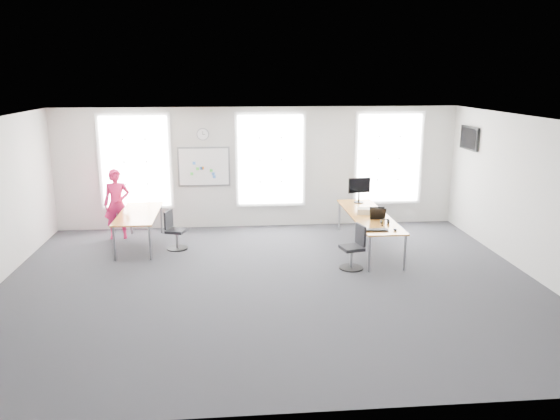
{
  "coord_description": "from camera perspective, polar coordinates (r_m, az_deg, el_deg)",
  "views": [
    {
      "loc": [
        -0.69,
        -9.45,
        3.77
      ],
      "look_at": [
        0.28,
        1.2,
        1.1
      ],
      "focal_mm": 35.0,
      "sensor_mm": 36.0,
      "label": 1
    }
  ],
  "objects": [
    {
      "name": "whiteboard",
      "position": [
        13.62,
        -7.96,
        4.5
      ],
      "size": [
        1.2,
        0.03,
        0.9
      ],
      "primitive_type": "cube",
      "color": "white",
      "rests_on": "wall_back"
    },
    {
      "name": "mouse",
      "position": [
        11.04,
        11.94,
        -2.02
      ],
      "size": [
        0.08,
        0.12,
        0.04
      ],
      "primitive_type": "ellipsoid",
      "rotation": [
        0.0,
        0.0,
        0.08
      ],
      "color": "black",
      "rests_on": "desk_right"
    },
    {
      "name": "floor",
      "position": [
        10.2,
        -0.98,
        -7.68
      ],
      "size": [
        10.0,
        10.0,
        0.0
      ],
      "primitive_type": "plane",
      "color": "#242428",
      "rests_on": "ground"
    },
    {
      "name": "paper_stack",
      "position": [
        12.25,
        8.91,
        -0.11
      ],
      "size": [
        0.4,
        0.34,
        0.12
      ],
      "primitive_type": "cube",
      "rotation": [
        0.0,
        0.0,
        -0.23
      ],
      "color": "beige",
      "rests_on": "desk_right"
    },
    {
      "name": "keyboard",
      "position": [
        10.97,
        10.07,
        -2.09
      ],
      "size": [
        0.47,
        0.21,
        0.02
      ],
      "primitive_type": "cube",
      "rotation": [
        0.0,
        0.0,
        -0.12
      ],
      "color": "black",
      "rests_on": "desk_right"
    },
    {
      "name": "desk_right",
      "position": [
        12.18,
        9.27,
        -0.73
      ],
      "size": [
        0.83,
        3.11,
        0.76
      ],
      "color": "gold",
      "rests_on": "ground"
    },
    {
      "name": "monitor",
      "position": [
        13.21,
        8.29,
        2.31
      ],
      "size": [
        0.55,
        0.22,
        0.61
      ],
      "rotation": [
        0.0,
        0.0,
        0.17
      ],
      "color": "black",
      "rests_on": "desk_right"
    },
    {
      "name": "window_left",
      "position": [
        13.77,
        -14.87,
        4.9
      ],
      "size": [
        1.6,
        0.06,
        2.2
      ],
      "primitive_type": "cube",
      "color": "white",
      "rests_on": "wall_back"
    },
    {
      "name": "tv",
      "position": [
        13.75,
        19.18,
        7.11
      ],
      "size": [
        0.06,
        0.9,
        0.55
      ],
      "primitive_type": "cube",
      "color": "black",
      "rests_on": "wall_right"
    },
    {
      "name": "ceiling",
      "position": [
        9.51,
        -1.05,
        9.37
      ],
      "size": [
        10.0,
        10.0,
        0.0
      ],
      "primitive_type": "plane",
      "rotation": [
        3.14,
        0.0,
        0.0
      ],
      "color": "white",
      "rests_on": "ground"
    },
    {
      "name": "chair_left",
      "position": [
        12.26,
        -10.97,
        -2.3
      ],
      "size": [
        0.5,
        0.5,
        0.87
      ],
      "rotation": [
        0.0,
        0.0,
        1.23
      ],
      "color": "black",
      "rests_on": "ground"
    },
    {
      "name": "wall_back",
      "position": [
        13.66,
        -2.26,
        4.44
      ],
      "size": [
        10.0,
        0.0,
        10.0
      ],
      "primitive_type": "plane",
      "rotation": [
        1.57,
        0.0,
        0.0
      ],
      "color": "silver",
      "rests_on": "ground"
    },
    {
      "name": "wall_right",
      "position": [
        11.27,
        25.26,
        1.03
      ],
      "size": [
        0.0,
        10.0,
        10.0
      ],
      "primitive_type": "plane",
      "rotation": [
        1.57,
        0.0,
        -1.57
      ],
      "color": "silver",
      "rests_on": "ground"
    },
    {
      "name": "desk_left",
      "position": [
        12.55,
        -14.53,
        -0.57
      ],
      "size": [
        0.84,
        2.11,
        0.77
      ],
      "color": "gold",
      "rests_on": "ground"
    },
    {
      "name": "person",
      "position": [
        13.28,
        -16.67,
        0.6
      ],
      "size": [
        0.64,
        0.46,
        1.65
      ],
      "primitive_type": "imported",
      "rotation": [
        0.0,
        0.0,
        0.12
      ],
      "color": "#CA174D",
      "rests_on": "ground"
    },
    {
      "name": "chair_right",
      "position": [
        10.93,
        7.75,
        -4.12
      ],
      "size": [
        0.49,
        0.48,
        0.89
      ],
      "rotation": [
        0.0,
        0.0,
        -1.34
      ],
      "color": "black",
      "rests_on": "ground"
    },
    {
      "name": "window_mid",
      "position": [
        13.62,
        -1.0,
        5.27
      ],
      "size": [
        1.6,
        0.06,
        2.2
      ],
      "primitive_type": "cube",
      "color": "white",
      "rests_on": "wall_back"
    },
    {
      "name": "wall_clock",
      "position": [
        13.51,
        -8.07,
        7.85
      ],
      "size": [
        0.3,
        0.04,
        0.3
      ],
      "primitive_type": "cylinder",
      "rotation": [
        1.57,
        0.0,
        0.0
      ],
      "color": "gray",
      "rests_on": "wall_back"
    },
    {
      "name": "headphones",
      "position": [
        11.5,
        10.88,
        -1.19
      ],
      "size": [
        0.18,
        0.1,
        0.1
      ],
      "rotation": [
        0.0,
        0.0,
        0.33
      ],
      "color": "black",
      "rests_on": "desk_right"
    },
    {
      "name": "window_right",
      "position": [
        14.16,
        11.26,
        5.34
      ],
      "size": [
        1.6,
        0.06,
        2.2
      ],
      "primitive_type": "cube",
      "color": "white",
      "rests_on": "wall_back"
    },
    {
      "name": "wall_front",
      "position": [
        5.95,
        1.88,
        -8.43
      ],
      "size": [
        10.0,
        0.0,
        10.0
      ],
      "primitive_type": "plane",
      "rotation": [
        -1.57,
        0.0,
        0.0
      ],
      "color": "silver",
      "rests_on": "ground"
    },
    {
      "name": "lens_cap",
      "position": [
        11.34,
        10.66,
        -1.62
      ],
      "size": [
        0.06,
        0.06,
        0.01
      ],
      "primitive_type": "cylinder",
      "rotation": [
        0.0,
        0.0,
        0.07
      ],
      "color": "black",
      "rests_on": "desk_right"
    },
    {
      "name": "laptop_sleeve",
      "position": [
        11.79,
        10.17,
        -0.37
      ],
      "size": [
        0.33,
        0.18,
        0.26
      ],
      "rotation": [
        0.0,
        0.0,
        -0.03
      ],
      "color": "black",
      "rests_on": "desk_right"
    }
  ]
}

